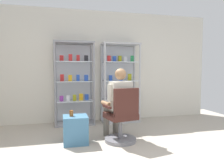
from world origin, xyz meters
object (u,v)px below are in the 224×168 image
object	(u,v)px
display_cabinet_right	(120,82)
seated_shopkeeper	(118,101)
display_cabinet_left	(74,83)
tea_glass	(71,113)
storage_crate	(75,130)
office_chair	(122,120)

from	to	relation	value
display_cabinet_right	seated_shopkeeper	bearing A→B (deg)	-107.25
display_cabinet_left	tea_glass	distance (m)	1.42
display_cabinet_left	display_cabinet_right	size ratio (longest dim) A/B	1.00
tea_glass	storage_crate	bearing A→B (deg)	2.87
seated_shopkeeper	office_chair	bearing A→B (deg)	-78.80
display_cabinet_right	storage_crate	bearing A→B (deg)	-131.06
display_cabinet_left	tea_glass	xyz separation A→B (m)	(-0.14, -1.34, -0.44)
office_chair	storage_crate	bearing A→B (deg)	169.49
display_cabinet_left	office_chair	world-z (taller)	display_cabinet_left
display_cabinet_right	office_chair	distance (m)	1.64
display_cabinet_left	seated_shopkeeper	bearing A→B (deg)	-62.64
display_cabinet_left	tea_glass	bearing A→B (deg)	-95.78
storage_crate	display_cabinet_left	bearing A→B (deg)	87.00
display_cabinet_right	tea_glass	xyz separation A→B (m)	(-1.24, -1.35, -0.44)
seated_shopkeeper	storage_crate	size ratio (longest dim) A/B	2.72
display_cabinet_right	office_chair	xyz separation A→B (m)	(-0.38, -1.49, -0.57)
storage_crate	tea_glass	bearing A→B (deg)	-177.13
display_cabinet_right	storage_crate	size ratio (longest dim) A/B	4.00
tea_glass	display_cabinet_right	bearing A→B (deg)	47.46
display_cabinet_left	display_cabinet_right	distance (m)	1.10
display_cabinet_left	storage_crate	world-z (taller)	display_cabinet_left
display_cabinet_left	seated_shopkeeper	xyz separation A→B (m)	(0.69, -1.33, -0.25)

